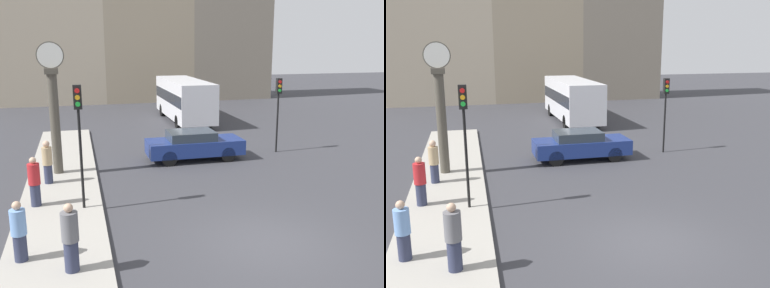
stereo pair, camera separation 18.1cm
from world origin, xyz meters
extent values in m
plane|color=#38383D|center=(0.00, 0.00, 0.00)|extent=(120.00, 120.00, 0.00)
cube|color=#A39E93|center=(-5.62, 7.55, 0.07)|extent=(2.73, 19.10, 0.13)
cube|color=gray|center=(1.90, 31.69, 8.03)|extent=(8.22, 5.00, 16.06)
cube|color=gray|center=(9.98, 31.69, 8.16)|extent=(7.95, 5.00, 16.33)
cube|color=navy|center=(0.41, 8.96, 0.64)|extent=(4.52, 1.79, 0.69)
cube|color=#2D3842|center=(0.23, 8.96, 1.19)|extent=(2.17, 1.61, 0.42)
cylinder|color=black|center=(1.81, 9.75, 0.35)|extent=(0.70, 0.22, 0.70)
cylinder|color=black|center=(1.81, 8.18, 0.35)|extent=(0.70, 0.22, 0.70)
cylinder|color=black|center=(-0.99, 9.75, 0.35)|extent=(0.70, 0.22, 0.70)
cylinder|color=black|center=(-0.99, 8.18, 0.35)|extent=(0.70, 0.22, 0.70)
cube|color=silver|center=(2.46, 19.14, 1.64)|extent=(2.40, 8.38, 2.57)
cube|color=#1E232D|center=(2.46, 19.14, 1.82)|extent=(2.42, 8.22, 0.76)
cylinder|color=black|center=(3.52, 21.74, 0.45)|extent=(0.28, 0.90, 0.90)
cylinder|color=black|center=(1.40, 21.74, 0.45)|extent=(0.28, 0.90, 0.90)
cylinder|color=black|center=(3.52, 16.54, 0.45)|extent=(0.28, 0.90, 0.90)
cylinder|color=black|center=(1.40, 16.54, 0.45)|extent=(0.28, 0.90, 0.90)
cylinder|color=black|center=(-4.86, 3.69, 1.77)|extent=(0.09, 0.09, 3.29)
cube|color=black|center=(-4.86, 3.69, 3.80)|extent=(0.26, 0.20, 0.76)
cylinder|color=red|center=(-4.86, 3.57, 4.01)|extent=(0.15, 0.04, 0.15)
cylinder|color=orange|center=(-4.86, 3.57, 3.80)|extent=(0.15, 0.04, 0.15)
cylinder|color=green|center=(-4.86, 3.57, 3.59)|extent=(0.15, 0.04, 0.15)
cylinder|color=black|center=(4.83, 9.29, 1.49)|extent=(0.09, 0.09, 2.99)
cube|color=black|center=(4.83, 9.29, 3.37)|extent=(0.26, 0.20, 0.76)
cylinder|color=red|center=(4.83, 9.17, 3.58)|extent=(0.15, 0.04, 0.15)
cylinder|color=orange|center=(4.83, 9.17, 3.37)|extent=(0.15, 0.04, 0.15)
cylinder|color=green|center=(4.83, 9.17, 3.16)|extent=(0.15, 0.04, 0.15)
cylinder|color=#4C473D|center=(-5.80, 8.00, 2.18)|extent=(0.39, 0.39, 4.11)
cube|color=#4C473D|center=(-5.80, 8.00, 4.36)|extent=(0.51, 0.51, 0.24)
cylinder|color=#4C473D|center=(-5.80, 8.00, 4.97)|extent=(1.07, 0.04, 1.07)
cylinder|color=white|center=(-5.80, 8.00, 4.97)|extent=(0.99, 0.06, 0.99)
cylinder|color=#2D334C|center=(-5.23, -0.39, 0.52)|extent=(0.34, 0.34, 0.77)
cylinder|color=slate|center=(-5.23, -0.39, 1.26)|extent=(0.40, 0.40, 0.72)
sphere|color=tan|center=(-5.23, -0.39, 1.73)|extent=(0.22, 0.22, 0.22)
cylinder|color=#2D334C|center=(-6.40, 4.28, 0.51)|extent=(0.33, 0.33, 0.75)
cylinder|color=red|center=(-6.40, 4.28, 1.24)|extent=(0.39, 0.39, 0.70)
sphere|color=tan|center=(-6.40, 4.28, 1.70)|extent=(0.22, 0.22, 0.22)
cylinder|color=#2D334C|center=(-6.11, 6.66, 0.50)|extent=(0.32, 0.32, 0.74)
cylinder|color=tan|center=(-6.11, 6.66, 1.22)|extent=(0.38, 0.38, 0.69)
sphere|color=tan|center=(-6.11, 6.66, 1.69)|extent=(0.26, 0.26, 0.26)
cylinder|color=#2D334C|center=(-6.46, 0.46, 0.48)|extent=(0.32, 0.32, 0.70)
cylinder|color=#729ED8|center=(-6.46, 0.46, 1.16)|extent=(0.38, 0.38, 0.65)
sphere|color=tan|center=(-6.46, 0.46, 1.59)|extent=(0.22, 0.22, 0.22)
camera|label=1|loc=(-4.89, -10.08, 5.44)|focal=40.00mm
camera|label=2|loc=(-4.72, -10.12, 5.44)|focal=40.00mm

